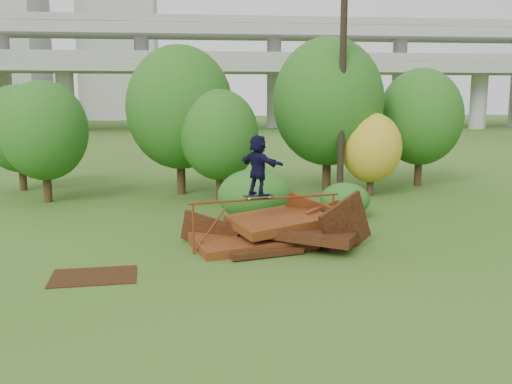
{
  "coord_description": "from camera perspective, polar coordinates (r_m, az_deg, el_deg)",
  "views": [
    {
      "loc": [
        -2.6,
        -13.81,
        4.25
      ],
      "look_at": [
        -0.8,
        2.0,
        1.6
      ],
      "focal_mm": 40.0,
      "sensor_mm": 36.0,
      "label": 1
    }
  ],
  "objects": [
    {
      "name": "tree_3",
      "position": [
        26.08,
        7.21,
        8.94
      ],
      "size": [
        4.99,
        4.99,
        6.92
      ],
      "color": "black",
      "rests_on": "ground"
    },
    {
      "name": "ground",
      "position": [
        14.68,
        4.02,
        -7.4
      ],
      "size": [
        240.0,
        240.0,
        0.0
      ],
      "primitive_type": "plane",
      "color": "#2D5116",
      "rests_on": "ground"
    },
    {
      "name": "grind_rail",
      "position": [
        16.19,
        1.04,
        -1.54
      ],
      "size": [
        4.46,
        1.18,
        1.44
      ],
      "color": "maroon",
      "rests_on": "ground"
    },
    {
      "name": "tree_4",
      "position": [
        25.1,
        11.45,
        4.36
      ],
      "size": [
        2.62,
        2.62,
        3.61
      ],
      "color": "black",
      "rests_on": "ground"
    },
    {
      "name": "flat_plate",
      "position": [
        14.33,
        -15.92,
        -8.11
      ],
      "size": [
        2.1,
        1.58,
        0.03
      ],
      "primitive_type": "cube",
      "rotation": [
        0.0,
        0.0,
        0.08
      ],
      "color": "black",
      "rests_on": "ground"
    },
    {
      "name": "tree_6",
      "position": [
        28.14,
        -22.56,
        5.86
      ],
      "size": [
        3.46,
        3.46,
        4.83
      ],
      "color": "black",
      "rests_on": "ground"
    },
    {
      "name": "shrub_right",
      "position": [
        20.53,
        8.88,
        -0.81
      ],
      "size": [
        1.78,
        1.63,
        1.26
      ],
      "primitive_type": "ellipsoid",
      "color": "#1A5516",
      "rests_on": "ground"
    },
    {
      "name": "building_right",
      "position": [
        116.99,
        -13.46,
        13.99
      ],
      "size": [
        14.0,
        14.0,
        28.0
      ],
      "primitive_type": "cube",
      "color": "#9E9E99",
      "rests_on": "ground"
    },
    {
      "name": "skater",
      "position": [
        15.91,
        0.22,
        2.7
      ],
      "size": [
        1.36,
        1.55,
        1.7
      ],
      "primitive_type": "imported",
      "rotation": [
        0.0,
        0.0,
        2.22
      ],
      "color": "black",
      "rests_on": "skateboard"
    },
    {
      "name": "tree_0",
      "position": [
        24.6,
        -20.43,
        5.76
      ],
      "size": [
        3.5,
        3.5,
        4.93
      ],
      "color": "black",
      "rests_on": "ground"
    },
    {
      "name": "tree_1",
      "position": [
        25.25,
        -7.63,
        8.37
      ],
      "size": [
        4.67,
        4.67,
        6.5
      ],
      "color": "black",
      "rests_on": "ground"
    },
    {
      "name": "tree_2",
      "position": [
        23.63,
        -3.68,
        5.71
      ],
      "size": [
        3.26,
        3.26,
        4.6
      ],
      "color": "black",
      "rests_on": "ground"
    },
    {
      "name": "skateboard",
      "position": [
        16.04,
        0.22,
        -0.37
      ],
      "size": [
        0.88,
        0.43,
        0.09
      ],
      "rotation": [
        0.0,
        0.0,
        0.25
      ],
      "color": "black",
      "rests_on": "grind_rail"
    },
    {
      "name": "freeway_overpass",
      "position": [
        77.01,
        -4.68,
        13.95
      ],
      "size": [
        160.0,
        15.0,
        13.7
      ],
      "color": "gray",
      "rests_on": "ground"
    },
    {
      "name": "utility_pole",
      "position": [
        24.04,
        8.62,
        10.5
      ],
      "size": [
        1.4,
        0.28,
        9.31
      ],
      "color": "black",
      "rests_on": "ground"
    },
    {
      "name": "shrub_left",
      "position": [
        19.76,
        -0.06,
        -0.29
      ],
      "size": [
        2.61,
        2.41,
        1.81
      ],
      "primitive_type": "ellipsoid",
      "color": "#1A5516",
      "rests_on": "ground"
    },
    {
      "name": "tree_5",
      "position": [
        28.56,
        16.13,
        7.22
      ],
      "size": [
        4.0,
        4.0,
        5.62
      ],
      "color": "black",
      "rests_on": "ground"
    },
    {
      "name": "scrap_pile",
      "position": [
        16.46,
        2.12,
        -4.06
      ],
      "size": [
        5.58,
        3.24,
        1.97
      ],
      "color": "#421D0B",
      "rests_on": "ground"
    }
  ]
}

